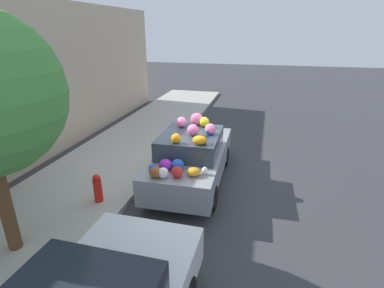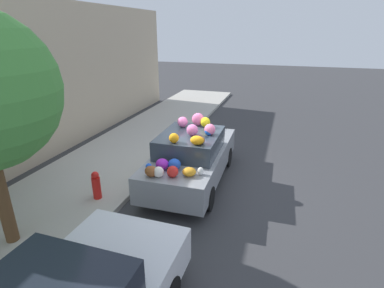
{
  "view_description": "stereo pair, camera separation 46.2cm",
  "coord_description": "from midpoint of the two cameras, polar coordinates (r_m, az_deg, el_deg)",
  "views": [
    {
      "loc": [
        -7.22,
        -1.88,
        3.97
      ],
      "look_at": [
        0.0,
        -0.08,
        1.1
      ],
      "focal_mm": 28.0,
      "sensor_mm": 36.0,
      "label": 1
    },
    {
      "loc": [
        -7.09,
        -2.33,
        3.97
      ],
      "look_at": [
        0.0,
        -0.08,
        1.1
      ],
      "focal_mm": 28.0,
      "sensor_mm": 36.0,
      "label": 2
    }
  ],
  "objects": [
    {
      "name": "fire_hydrant",
      "position": [
        7.5,
        -16.09,
        -7.56
      ],
      "size": [
        0.2,
        0.2,
        0.7
      ],
      "color": "red",
      "rests_on": "sidewalk_curb"
    },
    {
      "name": "ground_plane",
      "position": [
        8.45,
        1.08,
        -6.95
      ],
      "size": [
        60.0,
        60.0,
        0.0
      ],
      "primitive_type": "plane",
      "color": "#38383A"
    },
    {
      "name": "building_facade",
      "position": [
        10.05,
        -27.52,
        9.89
      ],
      "size": [
        18.0,
        1.2,
        4.87
      ],
      "color": "#C6B293",
      "rests_on": "ground"
    },
    {
      "name": "sidewalk_curb",
      "position": [
        9.46,
        -14.83,
        -4.04
      ],
      "size": [
        24.0,
        3.2,
        0.13
      ],
      "color": "#B2ADA3",
      "rests_on": "ground"
    },
    {
      "name": "art_car",
      "position": [
        8.05,
        1.55,
        -2.37
      ],
      "size": [
        4.07,
        1.79,
        1.8
      ],
      "rotation": [
        0.0,
        0.0,
        0.02
      ],
      "color": "gray",
      "rests_on": "ground"
    }
  ]
}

